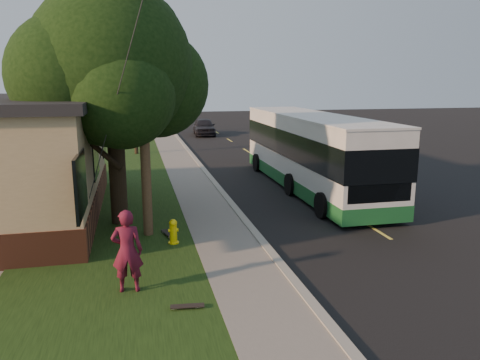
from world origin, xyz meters
The scene contains 16 objects.
ground centered at (0.00, 0.00, 0.00)m, with size 120.00×120.00×0.00m, color black.
road centered at (4.00, 10.00, 0.01)m, with size 8.00×80.00×0.01m, color black.
curb centered at (0.00, 10.00, 0.06)m, with size 0.25×80.00×0.12m, color gray.
sidewalk centered at (-1.00, 10.00, 0.04)m, with size 2.00×80.00×0.08m, color slate.
grass_verge centered at (-4.50, 10.00, 0.04)m, with size 5.00×80.00×0.07m, color black.
fire_hydrant centered at (-2.60, 0.00, 0.43)m, with size 0.32×0.32×0.74m.
utility_pole centered at (-3.31, 0.99, 4.63)m, with size 2.86×3.21×9.07m.
leafy_tree centered at (-4.17, 2.65, 5.17)m, with size 6.30×6.00×7.80m.
bare_tree_near centered at (-3.50, 18.00, 2.15)m, with size 1.38×1.21×4.31m.
bare_tree_far centered at (-3.00, 30.00, 2.00)m, with size 1.38×1.21×4.03m.
traffic_signal centered at (0.50, 34.00, 3.16)m, with size 0.18×0.22×5.50m.
transit_bus centered at (4.08, 6.14, 1.78)m, with size 2.85×12.34×3.34m.
skateboarder centered at (-3.87, -3.00, 1.04)m, with size 0.71×0.46×1.93m, color #551126.
skateboard_main centered at (-2.70, 0.76, 0.13)m, with size 0.42×0.86×0.08m.
skateboard_spare centered at (-2.66, -4.16, 0.12)m, with size 0.74×0.25×0.07m.
distant_car centered at (2.51, 28.05, 0.76)m, with size 1.80×4.47×1.52m, color black.
Camera 1 is at (-3.60, -13.32, 4.82)m, focal length 35.00 mm.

